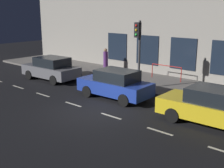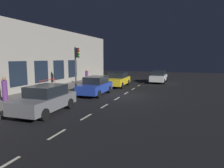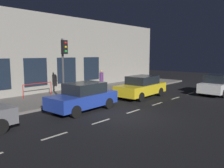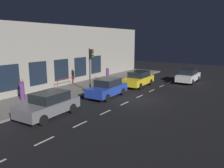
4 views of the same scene
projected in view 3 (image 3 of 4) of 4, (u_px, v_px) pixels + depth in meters
The scene contains 10 objects.
ground_plane at pixel (122, 115), 12.11m from camera, with size 60.00×60.00×0.00m, color black.
sidewalk at pixel (54, 98), 16.21m from camera, with size 4.50×32.00×0.15m.
building_facade at pixel (33, 54), 17.48m from camera, with size 0.65×32.00×6.35m.
lane_centre_line at pixel (133, 111), 12.85m from camera, with size 0.12×27.20×0.01m.
traffic_light at pixel (64, 59), 14.02m from camera, with size 0.48×0.32×3.98m.
parked_car_0 at pixel (218, 85), 18.14m from camera, with size 1.86×4.28×1.58m.
parked_car_1 at pixel (141, 87), 16.98m from camera, with size 2.03×4.47×1.58m.
parked_car_3 at pixel (83, 97), 12.98m from camera, with size 1.95×4.16×1.58m.
pedestrian_1 at pixel (101, 81), 18.93m from camera, with size 0.38×0.38×1.75m.
red_railing at pixel (38, 87), 16.40m from camera, with size 0.05×2.27×0.97m.
Camera 3 is at (-7.42, 9.18, 3.21)m, focal length 36.76 mm.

